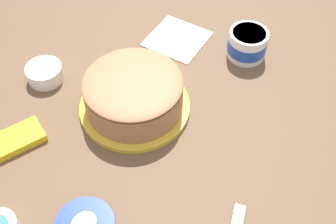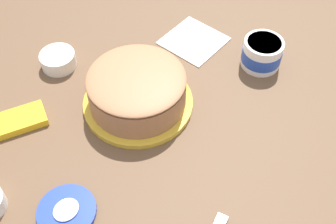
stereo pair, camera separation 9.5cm
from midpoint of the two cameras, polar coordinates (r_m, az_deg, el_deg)
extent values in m
plane|color=brown|center=(0.96, 5.14, -2.78)|extent=(1.54, 1.54, 0.00)
cylinder|color=gold|center=(1.00, -1.42, 1.14)|extent=(0.26, 0.26, 0.01)
cylinder|color=#DBB77A|center=(0.98, -1.47, 2.55)|extent=(0.21, 0.21, 0.06)
cylinder|color=#9E6B47|center=(0.97, -1.47, 2.74)|extent=(0.23, 0.23, 0.07)
ellipsoid|color=#9E6B47|center=(0.94, -1.52, 4.42)|extent=(0.23, 0.23, 0.02)
cylinder|color=white|center=(1.12, 15.17, 7.65)|extent=(0.10, 0.10, 0.08)
cylinder|color=#2347B2|center=(1.12, 15.13, 7.50)|extent=(0.10, 0.10, 0.03)
cylinder|color=#9E6B47|center=(1.10, 15.52, 8.86)|extent=(0.09, 0.09, 0.01)
cylinder|color=#233DAD|center=(0.87, -10.62, -13.48)|extent=(0.12, 0.12, 0.01)
ellipsoid|color=white|center=(0.86, -10.70, -13.25)|extent=(0.05, 0.05, 0.01)
cylinder|color=white|center=(1.11, -12.47, 6.85)|extent=(0.09, 0.09, 0.04)
cylinder|color=green|center=(1.11, -12.48, 6.86)|extent=(0.08, 0.08, 0.01)
ellipsoid|color=green|center=(1.11, -12.54, 7.12)|extent=(0.06, 0.06, 0.02)
cube|color=yellow|center=(1.01, -17.84, -1.48)|extent=(0.16, 0.12, 0.02)
cube|color=white|center=(1.17, 5.89, 9.63)|extent=(0.15, 0.15, 0.01)
camera|label=1|loc=(0.05, -87.13, 3.53)|focal=44.46mm
camera|label=2|loc=(0.05, 92.87, -3.53)|focal=44.46mm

